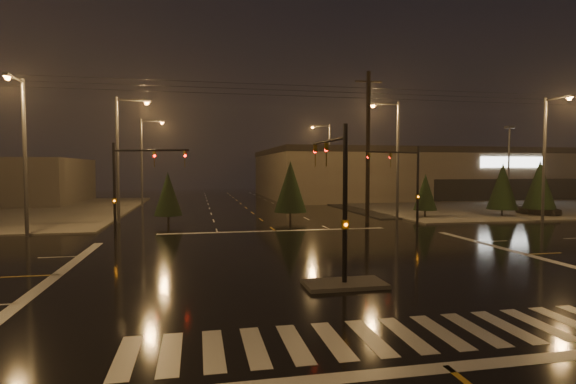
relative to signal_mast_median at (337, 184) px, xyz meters
name	(u,v)px	position (x,y,z in m)	size (l,w,h in m)	color
ground	(316,264)	(0.00, 3.07, -3.75)	(140.00, 140.00, 0.00)	black
sidewalk_ne	(486,203)	(30.00, 33.07, -3.69)	(36.00, 36.00, 0.12)	#4A4842
median_island	(344,284)	(0.00, -0.93, -3.68)	(3.00, 1.60, 0.15)	#4A4842
crosswalk	(406,334)	(0.00, -5.93, -3.75)	(15.00, 2.60, 0.01)	beige
stop_bar_near	(448,368)	(0.00, -7.93, -3.75)	(16.00, 0.50, 0.01)	beige
stop_bar_far	(275,231)	(0.00, 14.07, -3.75)	(16.00, 0.50, 0.01)	beige
parking_lot	(533,204)	(35.00, 31.07, -3.71)	(50.00, 24.00, 0.08)	black
retail_building	(452,172)	(35.00, 49.06, 0.09)	(60.20, 28.30, 7.20)	#6B5B4C
signal_mast_median	(337,184)	(0.00, 0.00, 0.00)	(0.25, 4.59, 6.00)	black
signal_mast_ne	(407,176)	(9.50, 13.21, 0.04)	(4.84, 1.86, 6.00)	black
signal_mast_nw	(130,178)	(-9.50, 13.21, 0.04)	(4.84, 1.86, 6.00)	black
streetlight_1	(122,150)	(-11.18, 21.07, 2.05)	(2.77, 0.32, 10.00)	#38383A
streetlight_2	(144,156)	(-11.18, 37.07, 2.05)	(2.77, 0.32, 10.00)	#38383A
streetlight_3	(394,152)	(11.18, 19.07, 2.05)	(2.77, 0.32, 10.00)	#38383A
streetlight_4	(327,157)	(11.18, 39.07, 2.05)	(2.77, 0.32, 10.00)	#38383A
streetlight_5	(23,145)	(-16.00, 14.26, 2.05)	(0.32, 2.77, 10.00)	#38383A
streetlight_6	(547,150)	(22.00, 14.26, 2.05)	(0.32, 2.77, 10.00)	#38383A
utility_pole_1	(368,146)	(8.00, 17.07, 2.38)	(2.20, 0.32, 12.00)	black
conifer_0	(425,192)	(14.43, 19.65, -1.46)	(2.04, 2.04, 3.88)	black
conifer_1	(503,186)	(21.61, 18.96, -0.98)	(2.65, 2.65, 4.84)	black
conifer_2	(540,185)	(25.39, 18.90, -0.85)	(2.82, 2.82, 5.10)	black
conifer_3	(168,194)	(-7.55, 19.39, -1.36)	(2.17, 2.17, 4.09)	black
conifer_4	(290,187)	(2.37, 20.22, -0.90)	(2.75, 2.75, 5.00)	black
car_parked	(539,209)	(25.61, 19.19, -3.10)	(1.54, 3.83, 1.30)	black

